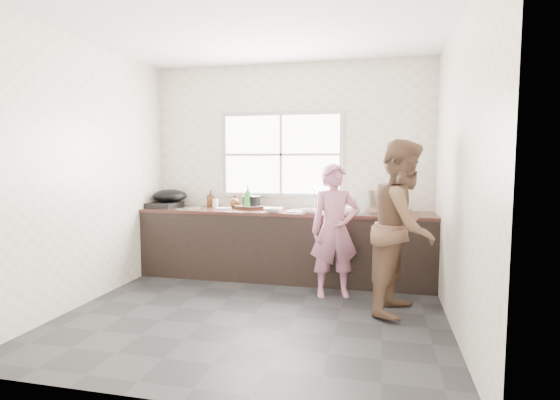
% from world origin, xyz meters
% --- Properties ---
extents(floor, '(3.60, 3.20, 0.01)m').
position_xyz_m(floor, '(0.00, 0.00, -0.01)').
color(floor, '#252527').
rests_on(floor, ground).
extents(ceiling, '(3.60, 3.20, 0.01)m').
position_xyz_m(ceiling, '(0.00, 0.00, 2.71)').
color(ceiling, silver).
rests_on(ceiling, wall_back).
extents(wall_back, '(3.60, 0.01, 2.70)m').
position_xyz_m(wall_back, '(0.00, 1.60, 1.35)').
color(wall_back, beige).
rests_on(wall_back, ground).
extents(wall_left, '(0.01, 3.20, 2.70)m').
position_xyz_m(wall_left, '(-1.80, 0.00, 1.35)').
color(wall_left, beige).
rests_on(wall_left, ground).
extents(wall_right, '(0.01, 3.20, 2.70)m').
position_xyz_m(wall_right, '(1.80, 0.00, 1.35)').
color(wall_right, beige).
rests_on(wall_right, ground).
extents(wall_front, '(3.60, 0.01, 2.70)m').
position_xyz_m(wall_front, '(0.00, -1.60, 1.35)').
color(wall_front, beige).
rests_on(wall_front, ground).
extents(cabinet, '(3.60, 0.62, 0.82)m').
position_xyz_m(cabinet, '(0.00, 1.29, 0.41)').
color(cabinet, black).
rests_on(cabinet, floor).
extents(countertop, '(3.60, 0.64, 0.04)m').
position_xyz_m(countertop, '(0.00, 1.29, 0.84)').
color(countertop, '#331914').
rests_on(countertop, cabinet).
extents(sink, '(0.55, 0.45, 0.02)m').
position_xyz_m(sink, '(0.35, 1.29, 0.86)').
color(sink, silver).
rests_on(sink, countertop).
extents(faucet, '(0.02, 0.02, 0.30)m').
position_xyz_m(faucet, '(0.35, 1.49, 1.01)').
color(faucet, silver).
rests_on(faucet, countertop).
extents(window_frame, '(1.60, 0.05, 1.10)m').
position_xyz_m(window_frame, '(-0.10, 1.59, 1.55)').
color(window_frame, '#9EA0A5').
rests_on(window_frame, wall_back).
extents(window_glazing, '(1.50, 0.01, 1.00)m').
position_xyz_m(window_glazing, '(-0.10, 1.57, 1.55)').
color(window_glazing, white).
rests_on(window_glazing, window_frame).
extents(woman, '(0.57, 0.46, 1.35)m').
position_xyz_m(woman, '(0.69, 0.74, 0.68)').
color(woman, '#B96F8D').
rests_on(woman, floor).
extents(person_side, '(0.84, 0.96, 1.68)m').
position_xyz_m(person_side, '(1.39, 0.39, 0.84)').
color(person_side, brown).
rests_on(person_side, floor).
extents(cutting_board, '(0.57, 0.57, 0.04)m').
position_xyz_m(cutting_board, '(-0.46, 1.40, 0.88)').
color(cutting_board, black).
rests_on(cutting_board, countertop).
extents(cleaver, '(0.25, 0.22, 0.01)m').
position_xyz_m(cleaver, '(-0.36, 1.27, 0.90)').
color(cleaver, silver).
rests_on(cleaver, cutting_board).
extents(bowl_mince, '(0.25, 0.25, 0.05)m').
position_xyz_m(bowl_mince, '(-0.08, 1.08, 0.89)').
color(bowl_mince, white).
rests_on(bowl_mince, countertop).
extents(bowl_crabs, '(0.23, 0.23, 0.07)m').
position_xyz_m(bowl_crabs, '(0.83, 1.16, 0.89)').
color(bowl_crabs, white).
rests_on(bowl_crabs, countertop).
extents(bowl_held, '(0.28, 0.28, 0.07)m').
position_xyz_m(bowl_held, '(0.35, 1.08, 0.89)').
color(bowl_held, silver).
rests_on(bowl_held, countertop).
extents(black_pot, '(0.26, 0.26, 0.16)m').
position_xyz_m(black_pot, '(-0.45, 1.38, 0.94)').
color(black_pot, black).
rests_on(black_pot, countertop).
extents(plate_food, '(0.22, 0.22, 0.02)m').
position_xyz_m(plate_food, '(-0.78, 1.27, 0.87)').
color(plate_food, silver).
rests_on(plate_food, countertop).
extents(bottle_green, '(0.14, 0.14, 0.31)m').
position_xyz_m(bottle_green, '(-0.47, 1.31, 1.01)').
color(bottle_green, green).
rests_on(bottle_green, countertop).
extents(bottle_brown_tall, '(0.12, 0.12, 0.20)m').
position_xyz_m(bottle_brown_tall, '(-1.04, 1.49, 0.96)').
color(bottle_brown_tall, '#432210').
rests_on(bottle_brown_tall, countertop).
extents(bottle_brown_short, '(0.14, 0.14, 0.16)m').
position_xyz_m(bottle_brown_short, '(-0.69, 1.45, 0.94)').
color(bottle_brown_short, '#502A14').
rests_on(bottle_brown_short, countertop).
extents(glass_jar, '(0.09, 0.09, 0.11)m').
position_xyz_m(glass_jar, '(-0.96, 1.46, 0.92)').
color(glass_jar, white).
rests_on(glass_jar, countertop).
extents(burner, '(0.45, 0.45, 0.06)m').
position_xyz_m(burner, '(-1.65, 1.29, 0.89)').
color(burner, black).
rests_on(burner, countertop).
extents(wok, '(0.49, 0.49, 0.17)m').
position_xyz_m(wok, '(-1.58, 1.37, 1.01)').
color(wok, black).
rests_on(wok, burner).
extents(dish_rack, '(0.39, 0.29, 0.28)m').
position_xyz_m(dish_rack, '(0.98, 1.27, 1.00)').
color(dish_rack, silver).
rests_on(dish_rack, countertop).
extents(pot_lid_left, '(0.27, 0.27, 0.01)m').
position_xyz_m(pot_lid_left, '(-1.29, 1.19, 0.87)').
color(pot_lid_left, '#AFB1B6').
rests_on(pot_lid_left, countertop).
extents(pot_lid_right, '(0.33, 0.33, 0.01)m').
position_xyz_m(pot_lid_right, '(-1.22, 1.27, 0.87)').
color(pot_lid_right, silver).
rests_on(pot_lid_right, countertop).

